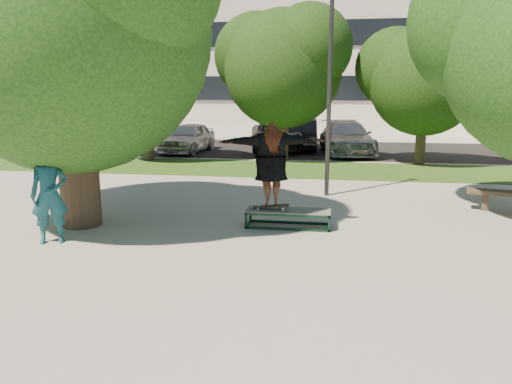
% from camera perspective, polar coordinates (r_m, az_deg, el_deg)
% --- Properties ---
extents(ground, '(120.00, 120.00, 0.00)m').
position_cam_1_polar(ground, '(9.34, 1.21, -6.48)').
color(ground, gray).
rests_on(ground, ground).
extents(grass_strip, '(30.00, 4.00, 0.02)m').
position_cam_1_polar(grass_strip, '(18.52, 8.34, 2.51)').
color(grass_strip, '#214614').
rests_on(grass_strip, ground).
extents(asphalt_strip, '(40.00, 8.00, 0.01)m').
position_cam_1_polar(asphalt_strip, '(24.99, 6.28, 4.89)').
color(asphalt_strip, black).
rests_on(asphalt_strip, ground).
extents(tree_left, '(6.96, 5.95, 7.12)m').
position_cam_1_polar(tree_left, '(11.42, -20.95, 18.55)').
color(tree_left, '#38281E').
rests_on(tree_left, ground).
extents(bg_tree_left, '(5.28, 4.51, 5.77)m').
position_cam_1_polar(bg_tree_left, '(21.35, -12.65, 13.57)').
color(bg_tree_left, '#38281E').
rests_on(bg_tree_left, ground).
extents(bg_tree_mid, '(5.76, 4.92, 6.24)m').
position_cam_1_polar(bg_tree_mid, '(21.03, 2.93, 14.64)').
color(bg_tree_mid, '#38281E').
rests_on(bg_tree_mid, ground).
extents(bg_tree_right, '(5.04, 4.31, 5.43)m').
position_cam_1_polar(bg_tree_right, '(20.62, 18.55, 12.67)').
color(bg_tree_right, '#38281E').
rests_on(bg_tree_right, ground).
extents(lamppost, '(0.25, 0.15, 6.11)m').
position_cam_1_polar(lamppost, '(13.80, 8.42, 12.53)').
color(lamppost, '#2D2D30').
rests_on(lamppost, ground).
extents(office_building, '(30.00, 14.12, 16.00)m').
position_cam_1_polar(office_building, '(41.21, 4.80, 18.68)').
color(office_building, beige).
rests_on(office_building, ground).
extents(grind_box, '(1.80, 0.60, 0.38)m').
position_cam_1_polar(grind_box, '(10.75, 3.71, -3.01)').
color(grind_box, black).
rests_on(grind_box, ground).
extents(skater_rig, '(2.29, 1.17, 1.88)m').
position_cam_1_polar(skater_rig, '(10.56, 1.75, 3.17)').
color(skater_rig, white).
rests_on(skater_rig, grind_box).
extents(bystander, '(0.80, 0.68, 1.86)m').
position_cam_1_polar(bystander, '(10.26, -22.55, -0.36)').
color(bystander, '#174C57').
rests_on(bystander, ground).
extents(car_silver_a, '(1.95, 4.22, 1.40)m').
position_cam_1_polar(car_silver_a, '(23.77, -7.79, 6.19)').
color(car_silver_a, '#BBBCC1').
rests_on(car_silver_a, asphalt_strip).
extents(car_dark, '(1.81, 4.52, 1.46)m').
position_cam_1_polar(car_dark, '(24.96, 5.16, 6.58)').
color(car_dark, black).
rests_on(car_dark, asphalt_strip).
extents(car_grey, '(3.23, 5.47, 1.43)m').
position_cam_1_polar(car_grey, '(24.67, 2.30, 6.52)').
color(car_grey, '#55565A').
rests_on(car_grey, asphalt_strip).
extents(car_silver_b, '(2.82, 5.33, 1.47)m').
position_cam_1_polar(car_silver_b, '(23.46, 10.31, 6.13)').
color(car_silver_b, '#B3B4B9').
rests_on(car_silver_b, asphalt_strip).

